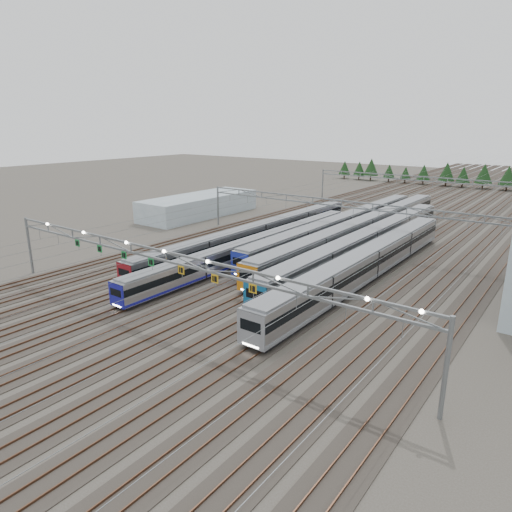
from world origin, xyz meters
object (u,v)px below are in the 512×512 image
Objects in this scene: gantry_near at (165,259)px; train_f at (367,263)px; train_d at (364,229)px; gantry_far at (423,183)px; west_shed at (200,205)px; train_c at (343,225)px; train_a at (259,233)px; train_e at (368,243)px; train_b at (258,246)px; gantry_mid at (341,209)px.

train_f is at bearing 66.25° from gantry_near.
train_f is (9.00, -19.37, 0.02)m from train_d.
gantry_far is 1.88× the size of west_shed.
gantry_near reaches higher than train_c.
train_c is at bearing 57.47° from train_a.
gantry_far is (-2.25, 40.07, 4.10)m from train_d.
train_e is at bearing 79.37° from gantry_near.
train_d is 1.22× the size of gantry_near.
gantry_far is 55.31m from west_shed.
west_shed is at bearing -133.65° from gantry_far.
gantry_far is at bearing 46.35° from west_shed.
train_f is at bearing -66.88° from train_e.
train_f is at bearing -15.15° from train_a.
gantry_near is (6.70, -25.30, 5.18)m from train_b.
train_d is 1.22× the size of gantry_far.
train_a is at bearing -101.91° from gantry_far.
train_a is 18.93m from train_d.
gantry_mid reaches higher than train_a.
train_e is at bearing -47.05° from train_c.
gantry_far reaches higher than train_e.
train_b is 60.36m from gantry_far.
gantry_near is (11.20, -31.77, 5.01)m from train_a.
gantry_near is at bearing -87.25° from train_c.
gantry_mid is (6.75, 14.82, 4.48)m from train_b.
train_d is at bearing 87.08° from gantry_near.
train_b is at bearing -55.17° from train_a.
west_shed is (-35.82, -0.67, 0.10)m from train_c.
train_b is 0.95× the size of gantry_near.
train_d reaches higher than train_b.
gantry_far reaches higher than train_d.
gantry_far is at bearing 86.72° from train_c.
west_shed is (-38.03, 45.21, -4.78)m from gantry_near.
train_c is 4.58m from train_d.
gantry_mid is at bearing 36.58° from train_a.
train_b is 0.90× the size of train_e.
gantry_far is (6.75, 59.82, 4.48)m from train_b.
west_shed is at bearing 153.39° from train_a.
train_d is (13.50, 13.28, 0.21)m from train_a.
train_a is 18.54m from train_e.
gantry_near is at bearing -49.93° from west_shed.
west_shed is (-44.82, 8.99, 0.03)m from train_e.
train_c is 35.83m from west_shed.
gantry_near reaches higher than west_shed.
train_c is (9.00, 14.11, 0.13)m from train_a.
train_c is 13.21m from train_e.
gantry_mid is 45.00m from gantry_far.
train_e reaches higher than train_a.
train_f is 0.93× the size of gantry_mid.
train_a is 1.02× the size of gantry_mid.
train_a is 1.02× the size of gantry_near.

